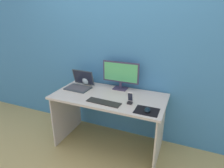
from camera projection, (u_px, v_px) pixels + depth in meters
name	position (u px, v px, depth m)	size (l,w,h in m)	color
ground_plane	(109.00, 144.00, 2.62)	(8.00, 8.00, 0.00)	tan
wall_back	(121.00, 49.00, 2.51)	(6.00, 0.04, 2.50)	teal
desk	(109.00, 107.00, 2.41)	(1.39, 0.69, 0.74)	beige
monitor	(121.00, 74.00, 2.48)	(0.49, 0.14, 0.37)	#39324B
laptop	(80.00, 84.00, 2.58)	(0.33, 0.29, 0.23)	#353F44
fishbowl	(88.00, 79.00, 2.70)	(0.17, 0.17, 0.17)	silver
keyboard_external	(104.00, 102.00, 2.17)	(0.40, 0.12, 0.01)	#252521
mousepad	(147.00, 111.00, 1.99)	(0.25, 0.20, 0.00)	black
mouse	(147.00, 110.00, 1.97)	(0.06, 0.10, 0.04)	black
phone_in_dock	(130.00, 100.00, 2.14)	(0.06, 0.06, 0.14)	black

